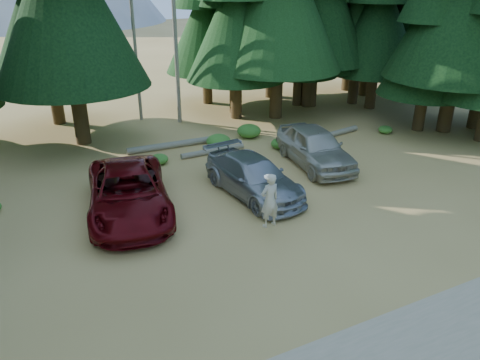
% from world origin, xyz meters
% --- Properties ---
extents(ground, '(160.00, 160.00, 0.00)m').
position_xyz_m(ground, '(0.00, 0.00, 0.00)').
color(ground, '#A78647').
rests_on(ground, ground).
extents(gravel_strip, '(26.00, 3.50, 0.01)m').
position_xyz_m(gravel_strip, '(0.00, -6.50, 0.01)').
color(gravel_strip, tan).
rests_on(gravel_strip, ground).
extents(forest_belt_north, '(36.00, 7.00, 22.00)m').
position_xyz_m(forest_belt_north, '(0.00, 15.00, 0.00)').
color(forest_belt_north, black).
rests_on(forest_belt_north, ground).
extents(snag_front, '(0.24, 0.24, 12.00)m').
position_xyz_m(snag_front, '(0.80, 14.50, 6.00)').
color(snag_front, slate).
rests_on(snag_front, ground).
extents(snag_back, '(0.20, 0.20, 10.00)m').
position_xyz_m(snag_back, '(-1.20, 16.00, 5.00)').
color(snag_back, slate).
rests_on(snag_back, ground).
extents(red_pickup, '(4.04, 6.74, 1.75)m').
position_xyz_m(red_pickup, '(-4.95, 4.03, 0.88)').
color(red_pickup, '#59070C').
rests_on(red_pickup, ground).
extents(silver_minivan_center, '(2.72, 5.54, 1.55)m').
position_xyz_m(silver_minivan_center, '(0.06, 3.45, 0.78)').
color(silver_minivan_center, '#9DA0A5').
rests_on(silver_minivan_center, ground).
extents(silver_minivan_right, '(2.89, 5.60, 1.82)m').
position_xyz_m(silver_minivan_right, '(4.17, 5.00, 0.91)').
color(silver_minivan_right, '#BBB5A6').
rests_on(silver_minivan_right, ground).
extents(frisbee_player, '(0.77, 0.54, 1.98)m').
position_xyz_m(frisbee_player, '(-0.96, 0.36, 1.31)').
color(frisbee_player, beige).
rests_on(frisbee_player, ground).
extents(log_left, '(4.77, 0.49, 0.34)m').
position_xyz_m(log_left, '(-1.15, 10.23, 0.17)').
color(log_left, slate).
rests_on(log_left, ground).
extents(log_mid, '(3.43, 0.37, 0.28)m').
position_xyz_m(log_mid, '(0.42, 8.52, 0.14)').
color(log_mid, slate).
rests_on(log_mid, ground).
extents(log_right, '(4.94, 1.21, 0.32)m').
position_xyz_m(log_right, '(6.91, 7.85, 0.16)').
color(log_right, slate).
rests_on(log_right, ground).
extents(shrub_far_left, '(1.03, 1.03, 0.56)m').
position_xyz_m(shrub_far_left, '(-4.85, 7.49, 0.28)').
color(shrub_far_left, '#357021').
rests_on(shrub_far_left, ground).
extents(shrub_left, '(0.87, 0.87, 0.48)m').
position_xyz_m(shrub_left, '(-2.43, 8.40, 0.24)').
color(shrub_left, '#357021').
rests_on(shrub_left, ground).
extents(shrub_center_left, '(1.27, 1.27, 0.70)m').
position_xyz_m(shrub_center_left, '(1.06, 9.23, 0.35)').
color(shrub_center_left, '#357021').
rests_on(shrub_center_left, ground).
extents(shrub_center_right, '(0.96, 0.96, 0.53)m').
position_xyz_m(shrub_center_right, '(3.88, 7.67, 0.26)').
color(shrub_center_right, '#357021').
rests_on(shrub_center_right, ground).
extents(shrub_right, '(0.89, 0.89, 0.49)m').
position_xyz_m(shrub_right, '(6.38, 9.16, 0.24)').
color(shrub_right, '#357021').
rests_on(shrub_right, ground).
extents(shrub_far_right, '(1.32, 1.32, 0.73)m').
position_xyz_m(shrub_far_right, '(3.26, 10.00, 0.36)').
color(shrub_far_right, '#357021').
rests_on(shrub_far_right, ground).
extents(shrub_edge_east, '(0.79, 0.79, 0.43)m').
position_xyz_m(shrub_edge_east, '(10.55, 7.14, 0.22)').
color(shrub_edge_east, '#357021').
rests_on(shrub_edge_east, ground).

